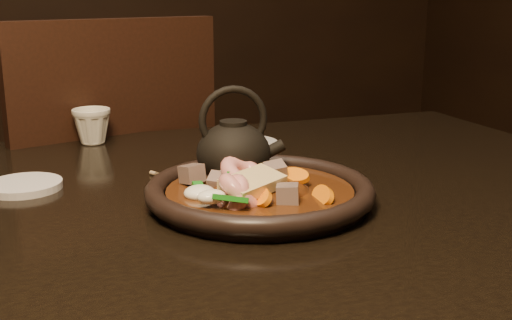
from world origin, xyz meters
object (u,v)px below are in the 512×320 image
object	(u,v)px
plate	(260,192)
teapot	(234,150)
tea_cup	(92,125)
chair	(99,217)
table	(126,257)

from	to	relation	value
plate	teapot	size ratio (longest dim) A/B	2.13
tea_cup	chair	bearing A→B (deg)	84.32
tea_cup	teapot	bearing A→B (deg)	-64.26
plate	teapot	world-z (taller)	teapot
chair	teapot	size ratio (longest dim) A/B	6.72
chair	plate	bearing A→B (deg)	86.61
plate	tea_cup	distance (m)	0.47
plate	teapot	xyz separation A→B (m)	(-0.01, 0.09, 0.04)
tea_cup	plate	bearing A→B (deg)	-68.06
table	chair	xyz separation A→B (m)	(0.02, 0.58, -0.14)
table	plate	size ratio (longest dim) A/B	5.18
plate	chair	bearing A→B (deg)	103.67
chair	tea_cup	size ratio (longest dim) A/B	13.68
table	teapot	size ratio (longest dim) A/B	11.01
table	plate	world-z (taller)	plate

